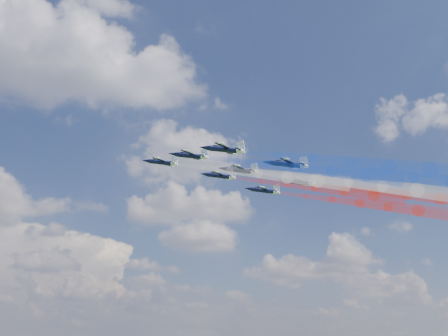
{
  "coord_description": "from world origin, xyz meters",
  "views": [
    {
      "loc": [
        -8.97,
        -136.59,
        86.01
      ],
      "look_at": [
        21.37,
        2.99,
        132.31
      ],
      "focal_mm": 43.0,
      "sensor_mm": 36.0,
      "label": 1
    }
  ],
  "objects": [
    {
      "name": "trail_inner_right",
      "position": [
        47.65,
        1.39,
        127.78
      ],
      "size": [
        43.54,
        29.29,
        14.72
      ],
      "primitive_type": null,
      "rotation": [
        0.22,
        -0.04,
        1.01
      ],
      "color": "red"
    },
    {
      "name": "jet_inner_left",
      "position": [
        10.67,
        -3.06,
        133.09
      ],
      "size": [
        15.86,
        15.01,
        6.2
      ],
      "primitive_type": null,
      "rotation": [
        0.22,
        -0.04,
        1.01
      ],
      "color": "black"
    },
    {
      "name": "jet_center_third",
      "position": [
        24.95,
        -0.48,
        130.79
      ],
      "size": [
        15.86,
        15.01,
        6.2
      ],
      "primitive_type": null,
      "rotation": [
        0.22,
        -0.04,
        1.01
      ],
      "color": "black"
    },
    {
      "name": "trail_center_third",
      "position": [
        49.78,
        -15.88,
        124.34
      ],
      "size": [
        43.54,
        29.29,
        14.72
      ],
      "primitive_type": null,
      "rotation": [
        0.22,
        -0.04,
        1.01
      ],
      "color": "white"
    },
    {
      "name": "trail_inner_left",
      "position": [
        35.5,
        -18.46,
        126.64
      ],
      "size": [
        43.54,
        29.29,
        14.72
      ],
      "primitive_type": null,
      "rotation": [
        0.22,
        -0.04,
        1.01
      ],
      "color": "blue"
    },
    {
      "name": "trail_outer_right",
      "position": [
        62.52,
        4.39,
        124.82
      ],
      "size": [
        43.54,
        29.29,
        14.72
      ],
      "primitive_type": null,
      "rotation": [
        0.22,
        -0.04,
        1.01
      ],
      "color": "red"
    },
    {
      "name": "trail_rear_right",
      "position": [
        67.46,
        -13.02,
        122.95
      ],
      "size": [
        43.54,
        29.29,
        14.72
      ],
      "primitive_type": null,
      "rotation": [
        0.22,
        -0.04,
        1.01
      ],
      "color": "red"
    },
    {
      "name": "jet_outer_right",
      "position": [
        37.69,
        19.79,
        131.27
      ],
      "size": [
        15.86,
        15.01,
        6.2
      ],
      "primitive_type": null,
      "rotation": [
        0.22,
        -0.04,
        1.01
      ],
      "color": "black"
    },
    {
      "name": "trail_outer_left",
      "position": [
        41.18,
        -34.85,
        123.04
      ],
      "size": [
        43.54,
        29.29,
        14.72
      ],
      "primitive_type": null,
      "rotation": [
        0.22,
        -0.04,
        1.01
      ],
      "color": "blue"
    },
    {
      "name": "jet_rear_left",
      "position": [
        33.08,
        -16.59,
        127.89
      ],
      "size": [
        15.86,
        15.01,
        6.2
      ],
      "primitive_type": null,
      "rotation": [
        0.22,
        -0.04,
        1.01
      ],
      "color": "black"
    },
    {
      "name": "jet_rear_right",
      "position": [
        42.63,
        2.37,
        129.41
      ],
      "size": [
        15.86,
        15.01,
        6.2
      ],
      "primitive_type": null,
      "rotation": [
        0.22,
        -0.04,
        1.01
      ],
      "color": "black"
    },
    {
      "name": "trail_rear_left",
      "position": [
        57.91,
        -31.99,
        121.43
      ],
      "size": [
        43.54,
        29.29,
        14.72
      ],
      "primitive_type": null,
      "rotation": [
        0.22,
        -0.04,
        1.01
      ],
      "color": "blue"
    },
    {
      "name": "trail_lead",
      "position": [
        29.29,
        -3.71,
        129.17
      ],
      "size": [
        43.54,
        29.29,
        14.72
      ],
      "primitive_type": null,
      "rotation": [
        0.22,
        -0.04,
        1.01
      ],
      "color": "white"
    },
    {
      "name": "jet_lead",
      "position": [
        4.47,
        11.69,
        135.63
      ],
      "size": [
        15.86,
        15.01,
        6.2
      ],
      "primitive_type": null,
      "rotation": [
        0.22,
        -0.04,
        1.01
      ],
      "color": "black"
    },
    {
      "name": "jet_outer_left",
      "position": [
        16.35,
        -19.45,
        129.49
      ],
      "size": [
        15.86,
        15.01,
        6.2
      ],
      "primitive_type": null,
      "rotation": [
        0.22,
        -0.04,
        1.01
      ],
      "color": "black"
    },
    {
      "name": "jet_inner_right",
      "position": [
        22.82,
        16.78,
        134.24
      ],
      "size": [
        15.86,
        15.01,
        6.2
      ],
      "primitive_type": null,
      "rotation": [
        0.22,
        -0.04,
        1.01
      ],
      "color": "black"
    }
  ]
}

